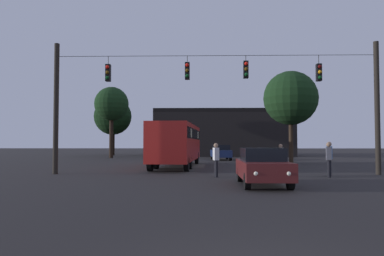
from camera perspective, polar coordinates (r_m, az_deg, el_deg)
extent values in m
plane|color=black|center=(28.95, 2.94, -5.73)|extent=(168.00, 168.00, 0.00)
cylinder|color=black|center=(21.90, -20.34, 2.88)|extent=(0.28, 0.28, 7.32)
cylinder|color=black|center=(22.53, 26.81, 2.84)|extent=(0.28, 0.28, 7.32)
cylinder|color=black|center=(20.84, 3.57, 11.15)|extent=(17.76, 0.02, 0.02)
cylinder|color=black|center=(21.41, -12.87, 10.18)|extent=(0.03, 0.03, 0.45)
cube|color=black|center=(21.27, -12.89, 8.34)|extent=(0.26, 0.32, 0.95)
sphere|color=red|center=(21.16, -13.00, 9.22)|extent=(0.20, 0.20, 0.20)
sphere|color=#5B3D0C|center=(21.10, -13.01, 8.43)|extent=(0.20, 0.20, 0.20)
sphere|color=#0C4219|center=(21.05, -13.02, 7.62)|extent=(0.20, 0.20, 0.20)
cylinder|color=black|center=(20.80, -0.73, 10.62)|extent=(0.03, 0.03, 0.37)
cube|color=black|center=(20.66, -0.73, 8.84)|extent=(0.26, 0.32, 0.95)
sphere|color=red|center=(20.54, -0.75, 9.76)|extent=(0.20, 0.20, 0.20)
sphere|color=#5B3D0C|center=(20.48, -0.75, 8.94)|extent=(0.20, 0.20, 0.20)
sphere|color=#0C4219|center=(20.43, -0.75, 8.11)|extent=(0.20, 0.20, 0.20)
cylinder|color=black|center=(20.94, 8.35, 10.64)|extent=(0.03, 0.03, 0.31)
cube|color=black|center=(20.81, 8.36, 8.95)|extent=(0.26, 0.32, 0.95)
sphere|color=red|center=(20.70, 8.41, 9.86)|extent=(0.20, 0.20, 0.20)
sphere|color=#5B3D0C|center=(20.64, 8.42, 9.05)|extent=(0.20, 0.20, 0.20)
sphere|color=#0C4219|center=(20.58, 8.42, 8.23)|extent=(0.20, 0.20, 0.20)
cylinder|color=black|center=(21.77, 19.07, 10.00)|extent=(0.03, 0.03, 0.49)
cube|color=black|center=(21.63, 19.09, 8.14)|extent=(0.26, 0.32, 0.95)
sphere|color=#510A0A|center=(21.52, 19.23, 9.01)|extent=(0.20, 0.20, 0.20)
sphere|color=orange|center=(21.46, 19.24, 8.22)|extent=(0.20, 0.20, 0.20)
sphere|color=#0C4219|center=(21.41, 19.25, 7.44)|extent=(0.20, 0.20, 0.20)
cube|color=#B21E19|center=(26.43, -2.31, -2.27)|extent=(3.20, 11.14, 2.50)
cube|color=black|center=(26.44, -2.31, -0.95)|extent=(3.20, 10.48, 0.70)
cylinder|color=black|center=(30.53, -3.43, -4.62)|extent=(0.34, 1.02, 1.00)
cylinder|color=black|center=(30.28, 0.74, -4.64)|extent=(0.34, 1.02, 1.00)
cylinder|color=black|center=(24.46, -5.57, -5.19)|extent=(0.34, 1.02, 1.00)
cylinder|color=black|center=(24.15, -0.36, -5.23)|extent=(0.34, 1.02, 1.00)
cylinder|color=black|center=(22.52, -6.50, -5.43)|extent=(0.34, 1.02, 1.00)
cylinder|color=black|center=(22.18, -0.85, -5.50)|extent=(0.34, 1.02, 1.00)
cube|color=beige|center=(29.71, -1.49, -1.10)|extent=(2.61, 0.96, 0.56)
cube|color=beige|center=(23.71, -3.16, -0.79)|extent=(2.61, 0.96, 0.56)
cube|color=#511919|center=(15.32, 10.90, -6.29)|extent=(1.84, 4.32, 0.68)
cube|color=black|center=(15.44, 10.80, -4.03)|extent=(1.61, 2.34, 0.52)
cylinder|color=black|center=(14.11, 15.02, -7.99)|extent=(0.23, 0.64, 0.64)
cylinder|color=black|center=(13.84, 8.58, -8.15)|extent=(0.23, 0.64, 0.64)
cylinder|color=black|center=(16.88, 12.82, -7.06)|extent=(0.23, 0.64, 0.64)
cylinder|color=black|center=(16.65, 7.43, -7.16)|extent=(0.23, 0.64, 0.64)
sphere|color=white|center=(13.37, 14.78, -6.85)|extent=(0.18, 0.18, 0.18)
sphere|color=white|center=(13.17, 9.85, -6.96)|extent=(0.18, 0.18, 0.18)
cube|color=navy|center=(37.08, 4.50, -3.95)|extent=(1.99, 4.38, 0.68)
cube|color=black|center=(36.91, 4.52, -3.03)|extent=(1.69, 2.39, 0.52)
cylinder|color=black|center=(38.43, 3.11, -4.41)|extent=(0.25, 0.65, 0.64)
cylinder|color=black|center=(38.58, 5.46, -4.39)|extent=(0.25, 0.65, 0.64)
cylinder|color=black|center=(35.60, 3.45, -4.57)|extent=(0.25, 0.65, 0.64)
cylinder|color=black|center=(35.77, 5.99, -4.55)|extent=(0.25, 0.65, 0.64)
sphere|color=white|center=(39.12, 3.35, -3.87)|extent=(0.18, 0.18, 0.18)
sphere|color=white|center=(39.22, 5.03, -3.86)|extent=(0.18, 0.18, 0.18)
cylinder|color=black|center=(22.12, 13.66, -5.67)|extent=(0.14, 0.14, 0.82)
cylinder|color=black|center=(22.28, 13.57, -5.65)|extent=(0.14, 0.14, 0.82)
cube|color=silver|center=(22.17, 13.60, -3.80)|extent=(0.25, 0.36, 0.62)
sphere|color=#8C6B51|center=(22.16, 13.59, -2.72)|extent=(0.22, 0.22, 0.22)
cylinder|color=black|center=(18.75, 3.68, -6.31)|extent=(0.14, 0.14, 0.85)
cylinder|color=black|center=(18.59, 3.82, -6.34)|extent=(0.14, 0.14, 0.85)
cube|color=silver|center=(18.63, 3.74, -4.04)|extent=(0.32, 0.41, 0.64)
sphere|color=#8C6B51|center=(18.63, 3.74, -2.70)|extent=(0.23, 0.23, 0.23)
cylinder|color=black|center=(20.62, 20.61, -5.75)|extent=(0.14, 0.14, 0.89)
cylinder|color=black|center=(20.78, 20.53, -5.73)|extent=(0.14, 0.14, 0.89)
cube|color=#2D4C7F|center=(20.67, 20.54, -3.59)|extent=(0.29, 0.39, 0.66)
sphere|color=#8C6B51|center=(20.66, 20.53, -2.34)|extent=(0.24, 0.24, 0.24)
cylinder|color=black|center=(19.57, 20.52, -5.97)|extent=(0.14, 0.14, 0.87)
cylinder|color=black|center=(19.73, 20.46, -5.94)|extent=(0.14, 0.14, 0.87)
cube|color=#4C4C56|center=(19.62, 20.46, -3.73)|extent=(0.31, 0.40, 0.65)
sphere|color=#8C6B51|center=(19.61, 20.44, -2.43)|extent=(0.24, 0.24, 0.24)
cube|color=black|center=(51.67, 4.60, -1.17)|extent=(17.54, 13.82, 5.49)
cube|color=black|center=(51.81, 4.59, 2.14)|extent=(17.54, 13.82, 0.50)
cylinder|color=#2D2116|center=(31.11, 15.12, -1.87)|extent=(0.35, 0.35, 3.85)
sphere|color=black|center=(31.33, 15.05, 4.51)|extent=(4.44, 4.44, 4.44)
cylinder|color=black|center=(42.67, -12.42, -1.34)|extent=(0.45, 0.45, 4.81)
sphere|color=black|center=(42.90, -12.38, 3.68)|extent=(3.87, 3.87, 3.87)
cylinder|color=black|center=(51.39, -12.22, -2.18)|extent=(0.55, 0.55, 3.58)
sphere|color=black|center=(51.52, -12.19, 1.80)|extent=(5.09, 5.09, 5.09)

